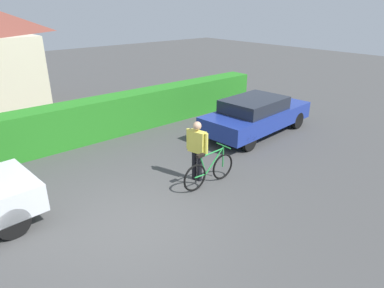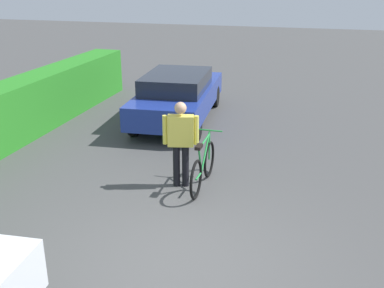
% 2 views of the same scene
% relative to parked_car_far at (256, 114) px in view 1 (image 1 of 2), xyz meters
% --- Properties ---
extents(ground_plane, '(60.00, 60.00, 0.00)m').
position_rel_parked_car_far_xyz_m(ground_plane, '(-6.34, -1.91, -0.71)').
color(ground_plane, '#444444').
extents(hedge_row, '(18.19, 0.90, 1.36)m').
position_rel_parked_car_far_xyz_m(hedge_row, '(-6.34, 3.30, -0.02)').
color(hedge_row, '#267A21').
rests_on(hedge_row, ground).
extents(parked_car_far, '(4.53, 2.06, 1.33)m').
position_rel_parked_car_far_xyz_m(parked_car_far, '(0.00, 0.00, 0.00)').
color(parked_car_far, navy).
rests_on(parked_car_far, ground).
extents(bicycle, '(1.69, 0.50, 0.97)m').
position_rel_parked_car_far_xyz_m(bicycle, '(-3.85, -1.66, -0.31)').
color(bicycle, black).
rests_on(bicycle, ground).
extents(person_rider, '(0.30, 0.65, 1.63)m').
position_rel_parked_car_far_xyz_m(person_rider, '(-3.91, -1.26, 0.25)').
color(person_rider, black).
rests_on(person_rider, ground).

